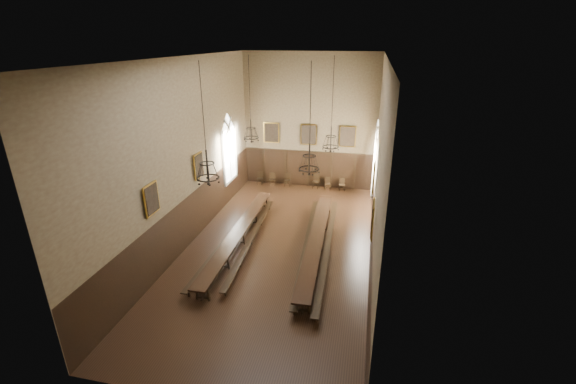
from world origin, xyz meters
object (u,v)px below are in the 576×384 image
(table_right, at_px, (316,244))
(chair_2, at_px, (287,182))
(chair_5, at_px, (327,186))
(table_left, at_px, (239,237))
(bench_right_outer, at_px, (327,248))
(chair_6, at_px, (342,187))
(bench_left_inner, at_px, (252,239))
(bench_right_inner, at_px, (307,246))
(chair_4, at_px, (316,184))
(chandelier_front_left, at_px, (208,171))
(bench_left_outer, at_px, (231,237))
(chandelier_back_left, at_px, (251,132))
(chair_0, at_px, (260,180))
(chair_1, at_px, (272,182))
(chandelier_back_right, at_px, (331,141))
(chandelier_front_right, at_px, (309,162))

(table_right, bearing_deg, chair_2, 111.23)
(chair_5, bearing_deg, table_left, -124.82)
(bench_right_outer, distance_m, chair_6, 8.55)
(bench_left_inner, height_order, chair_6, chair_6)
(bench_right_inner, bearing_deg, chair_4, 95.64)
(chair_2, bearing_deg, chair_5, -5.53)
(table_left, distance_m, chair_6, 9.64)
(chair_4, bearing_deg, chandelier_front_left, -98.23)
(table_left, bearing_deg, bench_left_outer, 167.24)
(bench_right_outer, xyz_separation_m, chandelier_front_left, (-4.64, -2.72, 4.49))
(chair_2, relative_size, chandelier_back_left, 0.22)
(table_left, xyz_separation_m, chandelier_front_left, (-0.18, -2.71, 4.39))
(table_left, relative_size, chair_6, 11.66)
(bench_right_outer, height_order, chair_0, chair_0)
(chair_1, height_order, chair_4, chair_4)
(chandelier_back_right, height_order, chandelier_front_left, same)
(bench_right_inner, xyz_separation_m, chair_1, (-3.94, 8.46, -0.02))
(chair_0, height_order, chandelier_front_left, chandelier_front_left)
(bench_left_outer, relative_size, chandelier_front_right, 2.40)
(chair_5, bearing_deg, chandelier_front_left, -120.67)
(bench_right_outer, height_order, chair_1, chair_1)
(chandelier_back_left, bearing_deg, bench_left_outer, -101.03)
(table_left, bearing_deg, chandelier_front_right, -27.51)
(bench_left_inner, distance_m, chandelier_back_left, 5.55)
(chair_4, bearing_deg, chair_6, 2.78)
(chair_2, distance_m, chandelier_back_left, 7.81)
(table_left, relative_size, bench_left_inner, 1.10)
(bench_left_outer, distance_m, chair_4, 9.09)
(chair_2, distance_m, chair_5, 2.86)
(bench_right_outer, xyz_separation_m, chair_4, (-1.84, 8.64, -0.00))
(table_left, relative_size, chair_2, 11.17)
(chair_0, height_order, chandelier_back_left, chandelier_back_left)
(chair_1, bearing_deg, chair_6, -13.35)
(table_right, relative_size, chair_6, 11.82)
(chair_5, xyz_separation_m, chandelier_front_right, (0.35, -10.50, 4.96))
(table_left, distance_m, chandelier_front_right, 6.45)
(chair_6, bearing_deg, bench_right_inner, -110.22)
(table_right, xyz_separation_m, chair_2, (-3.31, 8.52, -0.13))
(bench_left_outer, height_order, chair_5, chair_5)
(chair_2, bearing_deg, chair_0, 178.79)
(bench_left_outer, relative_size, chair_1, 11.06)
(chair_1, distance_m, chair_4, 3.10)
(bench_right_inner, distance_m, chandelier_back_left, 6.53)
(table_right, bearing_deg, chandelier_front_right, -92.67)
(table_right, bearing_deg, chandelier_back_right, 84.72)
(bench_left_outer, xyz_separation_m, bench_right_inner, (3.97, -0.06, 0.01))
(bench_left_outer, distance_m, chandelier_front_left, 5.33)
(bench_left_inner, distance_m, chair_2, 8.52)
(table_left, bearing_deg, chandelier_back_left, 90.45)
(bench_right_inner, relative_size, chair_6, 11.75)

